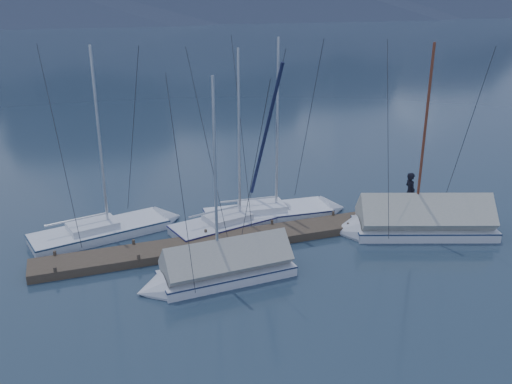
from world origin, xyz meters
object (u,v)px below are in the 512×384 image
(sailboat_covered_near, at_px, (411,224))
(sailboat_covered_far, at_px, (215,271))
(sailboat_open_left, at_px, (119,229))
(sailboat_open_right, at_px, (286,213))
(sailboat_open_mid, at_px, (248,220))
(person, at_px, (410,192))

(sailboat_covered_near, distance_m, sailboat_covered_far, 9.24)
(sailboat_open_left, height_order, sailboat_open_right, sailboat_open_right)
(sailboat_open_left, xyz_separation_m, sailboat_open_mid, (5.66, -1.02, -0.00))
(sailboat_open_right, bearing_deg, person, -22.51)
(sailboat_covered_far, height_order, person, sailboat_covered_far)
(sailboat_open_left, bearing_deg, sailboat_open_right, -5.88)
(sailboat_open_mid, distance_m, person, 7.53)
(sailboat_open_mid, relative_size, sailboat_covered_near, 0.96)
(sailboat_open_left, xyz_separation_m, sailboat_covered_far, (2.79, -5.60, 0.24))
(sailboat_open_right, bearing_deg, sailboat_open_mid, -172.99)
(sailboat_open_right, relative_size, person, 4.76)
(sailboat_open_right, xyz_separation_m, person, (5.25, -2.18, 1.12))
(sailboat_open_right, bearing_deg, sailboat_covered_near, -40.22)
(sailboat_open_mid, height_order, sailboat_covered_far, sailboat_open_mid)
(sailboat_open_left, xyz_separation_m, sailboat_covered_near, (11.96, -4.47, 0.29))
(sailboat_open_left, bearing_deg, sailboat_covered_far, -63.53)
(sailboat_open_left, relative_size, sailboat_covered_near, 0.98)
(sailboat_open_mid, relative_size, person, 4.56)
(sailboat_open_right, height_order, person, sailboat_open_right)
(sailboat_covered_far, relative_size, person, 4.31)
(sailboat_open_left, relative_size, sailboat_covered_far, 1.08)
(sailboat_covered_far, bearing_deg, sailboat_open_right, 45.08)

